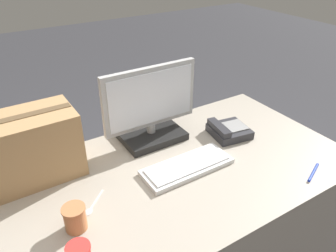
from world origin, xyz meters
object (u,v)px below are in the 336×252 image
object	(u,v)px
monitor	(151,111)
spoon	(92,207)
desk_phone	(228,130)
cardboard_box	(28,148)
pen_marker	(313,172)
paper_cup_right	(75,218)
keyboard	(187,166)

from	to	relation	value
monitor	spoon	bearing A→B (deg)	-144.67
monitor	desk_phone	world-z (taller)	monitor
cardboard_box	pen_marker	xyz separation A→B (m)	(1.07, -0.65, -0.14)
spoon	pen_marker	size ratio (longest dim) A/B	0.87
desk_phone	pen_marker	xyz separation A→B (m)	(0.11, -0.45, -0.02)
monitor	desk_phone	bearing A→B (deg)	-27.87
paper_cup_right	pen_marker	bearing A→B (deg)	-14.10
keyboard	pen_marker	xyz separation A→B (m)	(0.47, -0.33, -0.01)
monitor	pen_marker	size ratio (longest dim) A/B	3.58
keyboard	paper_cup_right	world-z (taller)	paper_cup_right
cardboard_box	monitor	bearing A→B (deg)	-0.23
desk_phone	spoon	world-z (taller)	desk_phone
desk_phone	pen_marker	bearing A→B (deg)	-67.36
spoon	cardboard_box	bearing A→B (deg)	-109.25
keyboard	paper_cup_right	xyz separation A→B (m)	(-0.55, -0.07, 0.04)
monitor	keyboard	size ratio (longest dim) A/B	1.18
keyboard	paper_cup_right	bearing A→B (deg)	-172.52
desk_phone	cardboard_box	distance (m)	0.98
paper_cup_right	pen_marker	xyz separation A→B (m)	(1.01, -0.25, -0.04)
paper_cup_right	pen_marker	size ratio (longest dim) A/B	0.71
desk_phone	monitor	bearing A→B (deg)	160.76
monitor	cardboard_box	world-z (taller)	monitor
paper_cup_right	spoon	world-z (taller)	paper_cup_right
monitor	cardboard_box	distance (m)	0.59
keyboard	desk_phone	bearing A→B (deg)	19.19
monitor	paper_cup_right	xyz separation A→B (m)	(-0.54, -0.39, -0.11)
spoon	cardboard_box	size ratio (longest dim) A/B	0.29
pen_marker	keyboard	bearing A→B (deg)	121.97
paper_cup_right	spoon	distance (m)	0.12
keyboard	paper_cup_right	distance (m)	0.55
cardboard_box	pen_marker	bearing A→B (deg)	-31.19
monitor	paper_cup_right	bearing A→B (deg)	-143.81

